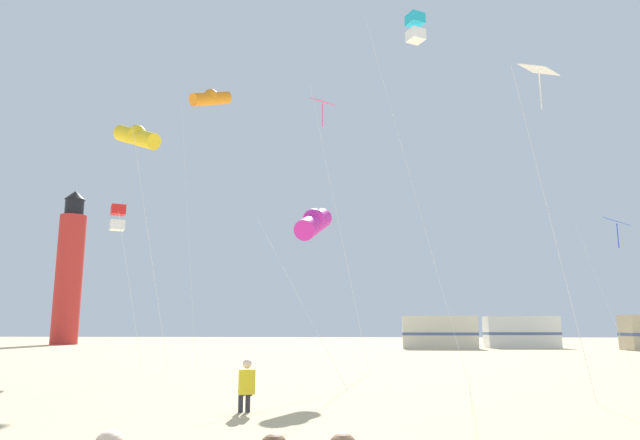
% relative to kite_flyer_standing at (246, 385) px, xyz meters
% --- Properties ---
extents(kite_flyer_standing, '(0.45, 0.56, 1.16)m').
position_rel_kite_flyer_standing_xyz_m(kite_flyer_standing, '(0.00, 0.00, 0.00)').
color(kite_flyer_standing, yellow).
rests_on(kite_flyer_standing, ground).
extents(kite_diamond_white, '(1.53, 1.53, 9.34)m').
position_rel_kite_flyer_standing_xyz_m(kite_diamond_white, '(7.71, 2.91, 8.15)').
color(kite_diamond_white, silver).
rests_on(kite_diamond_white, ground).
extents(kite_diamond_rainbow, '(2.56, 2.56, 12.20)m').
position_rel_kite_flyer_standing_xyz_m(kite_diamond_rainbow, '(0.99, 11.80, 10.79)').
color(kite_diamond_rainbow, silver).
rests_on(kite_diamond_rainbow, ground).
extents(kite_tube_gold, '(2.97, 2.63, 10.52)m').
position_rel_kite_flyer_standing_xyz_m(kite_tube_gold, '(-6.85, 9.84, 9.20)').
color(kite_tube_gold, silver).
rests_on(kite_tube_gold, ground).
extents(kite_tube_magenta, '(2.90, 3.04, 6.07)m').
position_rel_kite_flyer_standing_xyz_m(kite_tube_magenta, '(0.96, 6.41, 4.75)').
color(kite_tube_magenta, silver).
rests_on(kite_tube_magenta, ground).
extents(kite_diamond_blue, '(2.23, 2.23, 6.70)m').
position_rel_kite_flyer_standing_xyz_m(kite_diamond_blue, '(13.94, 13.15, 5.65)').
color(kite_diamond_blue, silver).
rests_on(kite_diamond_blue, ground).
extents(kite_tube_orange, '(2.63, 2.78, 14.72)m').
position_rel_kite_flyer_standing_xyz_m(kite_tube_orange, '(-5.39, 15.91, 13.40)').
color(kite_tube_orange, silver).
rests_on(kite_tube_orange, ground).
extents(kite_box_cyan, '(3.16, 2.46, 14.22)m').
position_rel_kite_flyer_standing_xyz_m(kite_box_cyan, '(4.86, 8.51, 12.99)').
color(kite_box_cyan, silver).
rests_on(kite_box_cyan, ground).
extents(kite_box_scarlet, '(1.69, 1.86, 7.26)m').
position_rel_kite_flyer_standing_xyz_m(kite_box_scarlet, '(-8.30, 11.77, 6.06)').
color(kite_box_scarlet, silver).
rests_on(kite_box_scarlet, ground).
extents(lighthouse_distant, '(2.80, 2.80, 16.80)m').
position_rel_kite_flyer_standing_xyz_m(lighthouse_distant, '(-29.02, 47.52, 7.22)').
color(lighthouse_distant, red).
rests_on(lighthouse_distant, ground).
extents(rv_van_cream, '(6.56, 2.71, 2.80)m').
position_rel_kite_flyer_standing_xyz_m(rv_van_cream, '(9.43, 38.83, 0.78)').
color(rv_van_cream, beige).
rests_on(rv_van_cream, ground).
extents(rv_van_white, '(6.54, 2.64, 2.80)m').
position_rel_kite_flyer_standing_xyz_m(rv_van_white, '(17.11, 41.27, 0.78)').
color(rv_van_white, white).
rests_on(rv_van_white, ground).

